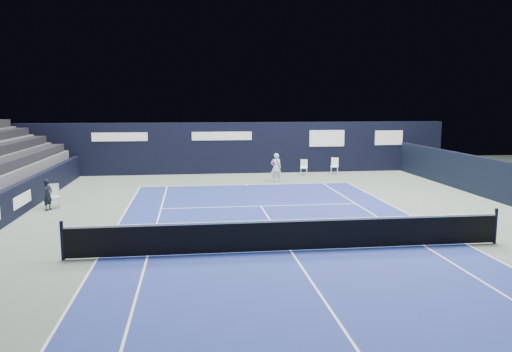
{
  "coord_description": "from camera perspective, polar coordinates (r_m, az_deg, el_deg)",
  "views": [
    {
      "loc": [
        -2.82,
        -13.85,
        4.31
      ],
      "look_at": [
        -0.21,
        6.31,
        1.3
      ],
      "focal_mm": 35.0,
      "sensor_mm": 36.0,
      "label": 1
    }
  ],
  "objects": [
    {
      "name": "tennis_net",
      "position": [
        14.64,
        4.02,
        -6.65
      ],
      "size": [
        12.9,
        0.1,
        1.1
      ],
      "color": "black",
      "rests_on": "ground"
    },
    {
      "name": "court_markings",
      "position": [
        14.78,
        4.0,
        -8.52
      ],
      "size": [
        11.03,
        23.83,
        0.0
      ],
      "color": "white",
      "rests_on": "court_surface"
    },
    {
      "name": "line_judge",
      "position": [
        21.72,
        -22.68,
        -1.98
      ],
      "size": [
        0.44,
        0.54,
        1.27
      ],
      "primitive_type": "imported",
      "rotation": [
        0.0,
        0.0,
        1.24
      ],
      "color": "black",
      "rests_on": "ground"
    },
    {
      "name": "back_sponsor_wall",
      "position": [
        30.61,
        -2.05,
        3.25
      ],
      "size": [
        26.0,
        0.63,
        3.1
      ],
      "color": "black",
      "rests_on": "ground"
    },
    {
      "name": "tennis_player",
      "position": [
        27.2,
        2.3,
        0.98
      ],
      "size": [
        0.59,
        0.8,
        1.57
      ],
      "color": "white",
      "rests_on": "ground"
    },
    {
      "name": "court_surface",
      "position": [
        14.78,
        4.0,
        -8.54
      ],
      "size": [
        10.97,
        23.77,
        0.01
      ],
      "primitive_type": "cube",
      "color": "navy",
      "rests_on": "ground"
    },
    {
      "name": "folding_chair_back_b",
      "position": [
        30.56,
        8.98,
        1.28
      ],
      "size": [
        0.56,
        0.55,
        0.99
      ],
      "rotation": [
        0.0,
        0.0,
        -0.37
      ],
      "color": "white",
      "rests_on": "ground"
    },
    {
      "name": "folding_chair_back_a",
      "position": [
        30.01,
        5.5,
        1.31
      ],
      "size": [
        0.5,
        0.52,
        0.92
      ],
      "rotation": [
        0.0,
        0.0,
        -0.28
      ],
      "color": "white",
      "rests_on": "ground"
    },
    {
      "name": "line_judge_chair",
      "position": [
        22.14,
        -22.09,
        -1.94
      ],
      "size": [
        0.56,
        0.55,
        0.99
      ],
      "rotation": [
        0.0,
        0.0,
        0.38
      ],
      "color": "silver",
      "rests_on": "ground"
    },
    {
      "name": "side_barrier_left",
      "position": [
        21.25,
        -25.59,
        -2.47
      ],
      "size": [
        0.33,
        22.0,
        1.2
      ],
      "color": "black",
      "rests_on": "ground"
    },
    {
      "name": "enclosure_wall_right",
      "position": [
        24.15,
        26.2,
        -0.57
      ],
      "size": [
        0.3,
        22.0,
        1.8
      ],
      "primitive_type": "cube",
      "color": "black",
      "rests_on": "ground"
    },
    {
      "name": "ground",
      "position": [
        16.67,
        2.64,
        -6.57
      ],
      "size": [
        48.0,
        48.0,
        0.0
      ],
      "primitive_type": "plane",
      "color": "slate",
      "rests_on": "ground"
    }
  ]
}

